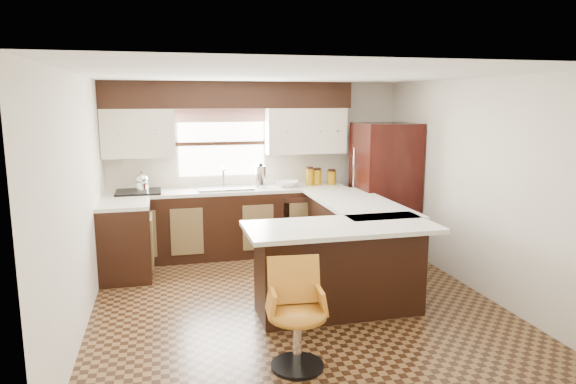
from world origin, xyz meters
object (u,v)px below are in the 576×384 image
object	(u,v)px
peninsula_return	(339,270)
bar_chair	(297,316)
peninsula_long	(353,241)
refrigerator	(384,189)

from	to	relation	value
peninsula_return	bar_chair	world-z (taller)	peninsula_return
peninsula_long	refrigerator	bearing A→B (deg)	47.50
peninsula_return	refrigerator	distance (m)	2.30
peninsula_long	bar_chair	world-z (taller)	peninsula_long
peninsula_long	peninsula_return	world-z (taller)	same
bar_chair	peninsula_long	bearing A→B (deg)	62.85
peninsula_long	refrigerator	xyz separation A→B (m)	(0.79, 0.86, 0.47)
refrigerator	bar_chair	bearing A→B (deg)	-125.53
peninsula_return	bar_chair	xyz separation A→B (m)	(-0.70, -0.98, -0.01)
refrigerator	bar_chair	world-z (taller)	refrigerator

